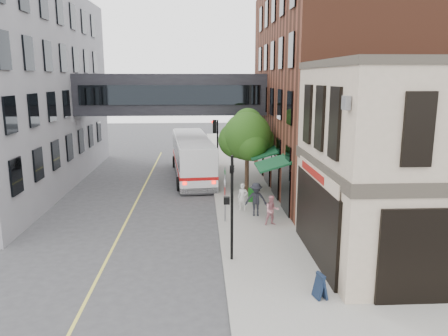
{
  "coord_description": "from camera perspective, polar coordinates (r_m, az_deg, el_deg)",
  "views": [
    {
      "loc": [
        -0.88,
        -15.4,
        7.78
      ],
      "look_at": [
        0.25,
        5.41,
        3.42
      ],
      "focal_mm": 35.0,
      "sensor_mm": 36.0,
      "label": 1
    }
  ],
  "objects": [
    {
      "name": "corner_building",
      "position": [
        20.31,
        25.96,
        0.5
      ],
      "size": [
        10.19,
        8.12,
        8.45
      ],
      "color": "tan",
      "rests_on": "ground"
    },
    {
      "name": "lane_marking",
      "position": [
        26.88,
        -11.85,
        -5.25
      ],
      "size": [
        0.12,
        40.0,
        0.01
      ],
      "primitive_type": "cube",
      "color": "#D8CC4C",
      "rests_on": "ground"
    },
    {
      "name": "street_sign_pole",
      "position": [
        23.19,
        0.13,
        -2.78
      ],
      "size": [
        0.08,
        0.75,
        3.0
      ],
      "color": "gray",
      "rests_on": "sidewalk_main"
    },
    {
      "name": "street_tree",
      "position": [
        29.04,
        3.0,
        4.15
      ],
      "size": [
        3.8,
        3.2,
        5.6
      ],
      "color": "#382619",
      "rests_on": "sidewalk_main"
    },
    {
      "name": "sandwich_board",
      "position": [
        16.18,
        12.47,
        -14.79
      ],
      "size": [
        0.44,
        0.58,
        0.92
      ],
      "primitive_type": "cube",
      "rotation": [
        0.0,
        0.0,
        0.24
      ],
      "color": "#101C32",
      "rests_on": "sidewalk_main"
    },
    {
      "name": "skyway_bridge",
      "position": [
        33.49,
        -6.84,
        9.55
      ],
      "size": [
        14.0,
        3.18,
        3.0
      ],
      "color": "black",
      "rests_on": "ground"
    },
    {
      "name": "pedestrian_c",
      "position": [
        24.42,
        4.21,
        -4.11
      ],
      "size": [
        1.28,
        0.82,
        1.88
      ],
      "primitive_type": "imported",
      "rotation": [
        0.0,
        0.0,
        -0.11
      ],
      "color": "black",
      "rests_on": "sidewalk_main"
    },
    {
      "name": "traffic_signal_near",
      "position": [
        18.09,
        0.95,
        -3.56
      ],
      "size": [
        0.44,
        0.22,
        4.6
      ],
      "color": "black",
      "rests_on": "sidewalk_main"
    },
    {
      "name": "newspaper_box",
      "position": [
        27.29,
        3.62,
        -3.52
      ],
      "size": [
        0.44,
        0.4,
        0.84
      ],
      "primitive_type": "cube",
      "rotation": [
        0.0,
        0.0,
        -0.07
      ],
      "color": "#155C18",
      "rests_on": "sidewalk_main"
    },
    {
      "name": "ground",
      "position": [
        17.28,
        0.14,
        -14.94
      ],
      "size": [
        120.0,
        120.0,
        0.0
      ],
      "primitive_type": "plane",
      "color": "#38383A",
      "rests_on": "ground"
    },
    {
      "name": "pedestrian_a",
      "position": [
        25.41,
        2.46,
        -3.81
      ],
      "size": [
        0.64,
        0.48,
        1.57
      ],
      "primitive_type": "imported",
      "rotation": [
        0.0,
        0.0,
        -0.2
      ],
      "color": "silver",
      "rests_on": "sidewalk_main"
    },
    {
      "name": "bus",
      "position": [
        34.38,
        -4.18,
        1.71
      ],
      "size": [
        3.72,
        11.88,
        3.14
      ],
      "color": "white",
      "rests_on": "ground"
    },
    {
      "name": "traffic_signal_far",
      "position": [
        32.72,
        -1.09,
        4.02
      ],
      "size": [
        0.53,
        0.28,
        4.5
      ],
      "color": "black",
      "rests_on": "sidewalk_main"
    },
    {
      "name": "brick_building",
      "position": [
        32.28,
        16.8,
        9.93
      ],
      "size": [
        13.76,
        18.0,
        14.0
      ],
      "color": "#572B1B",
      "rests_on": "ground"
    },
    {
      "name": "pedestrian_b",
      "position": [
        23.04,
        6.28,
        -5.53
      ],
      "size": [
        0.84,
        0.7,
        1.58
      ],
      "primitive_type": "imported",
      "rotation": [
        0.0,
        0.0,
        0.14
      ],
      "color": "pink",
      "rests_on": "sidewalk_main"
    },
    {
      "name": "sidewalk_main",
      "position": [
        30.53,
        2.4,
        -2.8
      ],
      "size": [
        4.0,
        60.0,
        0.15
      ],
      "primitive_type": "cube",
      "color": "gray",
      "rests_on": "ground"
    }
  ]
}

